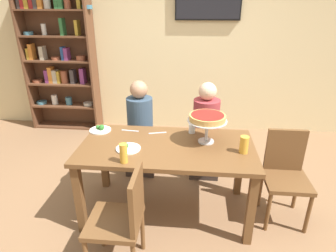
{
  "coord_description": "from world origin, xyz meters",
  "views": [
    {
      "loc": [
        0.24,
        -2.33,
        1.95
      ],
      "look_at": [
        0.0,
        0.1,
        0.89
      ],
      "focal_mm": 30.57,
      "sensor_mm": 36.0,
      "label": 1
    }
  ],
  "objects": [
    {
      "name": "ground_plane",
      "position": [
        0.0,
        0.0,
        0.0
      ],
      "size": [
        12.0,
        12.0,
        0.0
      ],
      "primitive_type": "plane",
      "color": "#846042"
    },
    {
      "name": "rear_partition",
      "position": [
        0.0,
        2.2,
        1.4
      ],
      "size": [
        8.0,
        0.12,
        2.8
      ],
      "primitive_type": "cube",
      "color": "beige",
      "rests_on": "ground_plane"
    },
    {
      "name": "dining_table",
      "position": [
        0.0,
        0.0,
        0.64
      ],
      "size": [
        1.6,
        0.83,
        0.74
      ],
      "color": "brown",
      "rests_on": "ground_plane"
    },
    {
      "name": "bookshelf",
      "position": [
        -1.89,
        2.01,
        1.17
      ],
      "size": [
        1.16,
        0.3,
        2.21
      ],
      "color": "brown",
      "rests_on": "ground_plane"
    },
    {
      "name": "television",
      "position": [
        0.38,
        2.11,
        1.96
      ],
      "size": [
        0.94,
        0.05,
        0.52
      ],
      "color": "black"
    },
    {
      "name": "diner_far_right",
      "position": [
        0.38,
        0.73,
        0.49
      ],
      "size": [
        0.34,
        0.34,
        1.15
      ],
      "rotation": [
        0.0,
        0.0,
        -1.57
      ],
      "color": "#382D28",
      "rests_on": "ground_plane"
    },
    {
      "name": "diner_far_left",
      "position": [
        -0.39,
        0.72,
        0.49
      ],
      "size": [
        0.34,
        0.34,
        1.15
      ],
      "rotation": [
        0.0,
        0.0,
        -1.57
      ],
      "color": "#382D28",
      "rests_on": "ground_plane"
    },
    {
      "name": "chair_near_left",
      "position": [
        -0.26,
        -0.69,
        0.49
      ],
      "size": [
        0.4,
        0.4,
        0.87
      ],
      "rotation": [
        0.0,
        0.0,
        1.57
      ],
      "color": "brown",
      "rests_on": "ground_plane"
    },
    {
      "name": "chair_head_east",
      "position": [
        1.11,
        0.06,
        0.49
      ],
      "size": [
        0.4,
        0.4,
        0.87
      ],
      "rotation": [
        0.0,
        0.0,
        3.14
      ],
      "color": "brown",
      "rests_on": "ground_plane"
    },
    {
      "name": "deep_dish_pizza_stand",
      "position": [
        0.36,
        0.11,
        0.97
      ],
      "size": [
        0.36,
        0.36,
        0.27
      ],
      "color": "silver",
      "rests_on": "dining_table"
    },
    {
      "name": "salad_plate_near_diner",
      "position": [
        -0.35,
        -0.12,
        0.76
      ],
      "size": [
        0.22,
        0.22,
        0.07
      ],
      "color": "white",
      "rests_on": "dining_table"
    },
    {
      "name": "salad_plate_far_diner",
      "position": [
        -0.71,
        0.26,
        0.76
      ],
      "size": [
        0.22,
        0.22,
        0.07
      ],
      "color": "white",
      "rests_on": "dining_table"
    },
    {
      "name": "beer_glass_amber_tall",
      "position": [
        0.68,
        -0.07,
        0.82
      ],
      "size": [
        0.08,
        0.08,
        0.15
      ],
      "primitive_type": "cylinder",
      "color": "gold",
      "rests_on": "dining_table"
    },
    {
      "name": "beer_glass_amber_short",
      "position": [
        -0.32,
        -0.34,
        0.82
      ],
      "size": [
        0.06,
        0.06,
        0.17
      ],
      "primitive_type": "cylinder",
      "color": "gold",
      "rests_on": "dining_table"
    },
    {
      "name": "water_glass_clear_near",
      "position": [
        0.22,
        0.3,
        0.79
      ],
      "size": [
        0.07,
        0.07,
        0.09
      ],
      "primitive_type": "cylinder",
      "color": "white",
      "rests_on": "dining_table"
    },
    {
      "name": "cutlery_fork_near",
      "position": [
        -0.12,
        0.25,
        0.74
      ],
      "size": [
        0.18,
        0.06,
        0.0
      ],
      "primitive_type": "cube",
      "rotation": [
        0.0,
        0.0,
        3.4
      ],
      "color": "silver",
      "rests_on": "dining_table"
    },
    {
      "name": "cutlery_knife_near",
      "position": [
        -0.41,
        0.28,
        0.74
      ],
      "size": [
        0.18,
        0.03,
        0.0
      ],
      "primitive_type": "cube",
      "rotation": [
        0.0,
        0.0,
        3.05
      ],
      "color": "silver",
      "rests_on": "dining_table"
    }
  ]
}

